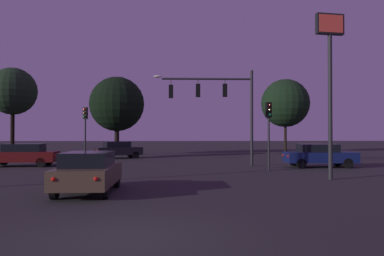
# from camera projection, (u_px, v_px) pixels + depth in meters

# --- Properties ---
(ground_plane) EXTENTS (168.00, 168.00, 0.00)m
(ground_plane) POSITION_uv_depth(u_px,v_px,m) (166.00, 159.00, 32.48)
(ground_plane) COLOR #262326
(ground_plane) RESTS_ON ground
(traffic_signal_mast_arm) EXTENTS (6.84, 0.40, 6.56)m
(traffic_signal_mast_arm) POSITION_uv_depth(u_px,v_px,m) (220.00, 99.00, 26.09)
(traffic_signal_mast_arm) COLOR #232326
(traffic_signal_mast_arm) RESTS_ON ground
(traffic_light_corner_left) EXTENTS (0.36, 0.38, 4.05)m
(traffic_light_corner_left) POSITION_uv_depth(u_px,v_px,m) (269.00, 122.00, 22.50)
(traffic_light_corner_left) COLOR #232326
(traffic_light_corner_left) RESTS_ON ground
(traffic_light_corner_right) EXTENTS (0.36, 0.38, 4.21)m
(traffic_light_corner_right) POSITION_uv_depth(u_px,v_px,m) (85.00, 123.00, 28.84)
(traffic_light_corner_right) COLOR #232326
(traffic_light_corner_right) RESTS_ON ground
(car_nearside_lane) EXTENTS (2.00, 4.36, 1.52)m
(car_nearside_lane) POSITION_uv_depth(u_px,v_px,m) (89.00, 171.00, 14.11)
(car_nearside_lane) COLOR #473828
(car_nearside_lane) RESTS_ON ground
(car_crossing_left) EXTENTS (4.71, 1.96, 1.52)m
(car_crossing_left) POSITION_uv_depth(u_px,v_px,m) (22.00, 155.00, 25.56)
(car_crossing_left) COLOR #4C0F0F
(car_crossing_left) RESTS_ON ground
(car_crossing_right) EXTENTS (4.59, 1.91, 1.52)m
(car_crossing_right) POSITION_uv_depth(u_px,v_px,m) (319.00, 155.00, 24.89)
(car_crossing_right) COLOR #0F1947
(car_crossing_right) RESTS_ON ground
(car_far_lane) EXTENTS (4.35, 3.22, 1.52)m
(car_far_lane) POSITION_uv_depth(u_px,v_px,m) (118.00, 149.00, 33.93)
(car_far_lane) COLOR black
(car_far_lane) RESTS_ON ground
(store_sign_illuminated) EXTENTS (1.42, 0.48, 7.96)m
(store_sign_illuminated) POSITION_uv_depth(u_px,v_px,m) (330.00, 60.00, 18.25)
(store_sign_illuminated) COLOR #232326
(store_sign_illuminated) RESTS_ON ground
(tree_behind_sign) EXTENTS (5.68, 5.68, 8.67)m
(tree_behind_sign) POSITION_uv_depth(u_px,v_px,m) (285.00, 103.00, 45.06)
(tree_behind_sign) COLOR black
(tree_behind_sign) RESTS_ON ground
(tree_left_far) EXTENTS (3.80, 3.80, 7.52)m
(tree_left_far) POSITION_uv_depth(u_px,v_px,m) (13.00, 92.00, 30.66)
(tree_left_far) COLOR black
(tree_left_far) RESTS_ON ground
(tree_center_horizon) EXTENTS (5.68, 5.68, 8.14)m
(tree_center_horizon) POSITION_uv_depth(u_px,v_px,m) (117.00, 104.00, 39.65)
(tree_center_horizon) COLOR black
(tree_center_horizon) RESTS_ON ground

